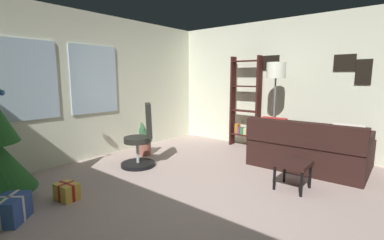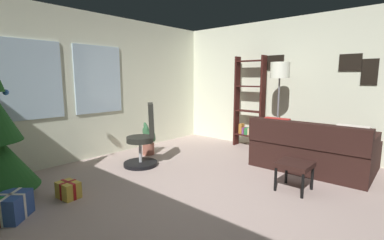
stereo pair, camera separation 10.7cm
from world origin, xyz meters
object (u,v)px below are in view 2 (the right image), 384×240
object	(u,v)px
couch	(319,151)
office_chair	(144,142)
gift_box_gold	(68,190)
potted_plant	(148,141)
footstool	(295,167)
gift_box_blue	(11,207)
floor_lamp	(280,78)
bookshelf	(249,107)

from	to	relation	value
couch	office_chair	distance (m)	2.87
gift_box_gold	potted_plant	distance (m)	2.04
footstool	office_chair	bearing A→B (deg)	105.83
couch	gift_box_gold	xyz separation A→B (m)	(-3.21, 1.94, -0.19)
footstool	gift_box_blue	distance (m)	3.30
floor_lamp	gift_box_gold	bearing A→B (deg)	160.56
couch	floor_lamp	size ratio (longest dim) A/B	1.01
gift_box_blue	floor_lamp	world-z (taller)	floor_lamp
office_chair	bookshelf	distance (m)	2.40
gift_box_gold	office_chair	bearing A→B (deg)	11.73
gift_box_blue	bookshelf	world-z (taller)	bookshelf
couch	potted_plant	world-z (taller)	couch
footstool	potted_plant	size ratio (longest dim) A/B	0.62
footstool	gift_box_blue	xyz separation A→B (m)	(-2.67, 1.92, -0.19)
couch	floor_lamp	world-z (taller)	floor_lamp
footstool	bookshelf	size ratio (longest dim) A/B	0.21
gift_box_blue	floor_lamp	size ratio (longest dim) A/B	0.26
office_chair	potted_plant	xyz separation A→B (m)	(0.47, 0.47, -0.13)
footstool	bookshelf	world-z (taller)	bookshelf
gift_box_gold	floor_lamp	distance (m)	3.76
bookshelf	office_chair	bearing A→B (deg)	163.51
footstool	office_chair	distance (m)	2.37
couch	potted_plant	bearing A→B (deg)	116.11
footstool	potted_plant	world-z (taller)	potted_plant
potted_plant	bookshelf	bearing A→B (deg)	-32.43
footstool	gift_box_gold	world-z (taller)	footstool
gift_box_gold	floor_lamp	bearing A→B (deg)	-19.44
footstool	gift_box_blue	world-z (taller)	footstool
gift_box_gold	floor_lamp	xyz separation A→B (m)	(3.31, -1.17, 1.35)
office_chair	floor_lamp	xyz separation A→B (m)	(1.90, -1.46, 1.05)
floor_lamp	office_chair	bearing A→B (deg)	142.42
couch	gift_box_blue	distance (m)	4.27
floor_lamp	potted_plant	bearing A→B (deg)	126.46
office_chair	potted_plant	distance (m)	0.68
couch	bookshelf	xyz separation A→B (m)	(0.46, 1.57, 0.55)
couch	footstool	distance (m)	1.15
office_chair	gift_box_blue	bearing A→B (deg)	-170.11
gift_box_gold	office_chair	distance (m)	1.47
couch	gift_box_blue	xyz separation A→B (m)	(-3.83, 1.88, -0.16)
gift_box_gold	office_chair	world-z (taller)	office_chair
footstool	gift_box_blue	size ratio (longest dim) A/B	0.91
footstool	gift_box_blue	bearing A→B (deg)	144.30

